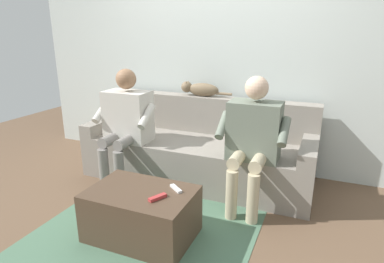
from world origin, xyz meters
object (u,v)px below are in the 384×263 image
(person_right_seated, at_px, (126,120))
(cat_on_backrest, at_px, (200,89))
(couch, at_px, (199,150))
(remote_white, at_px, (176,189))
(person_left_seated, at_px, (253,135))
(coffee_table, at_px, (142,214))
(remote_red, at_px, (158,197))

(person_right_seated, relative_size, cat_on_backrest, 1.99)
(couch, bearing_deg, remote_white, 102.38)
(couch, xyz_separation_m, person_left_seated, (-0.65, 0.39, 0.37))
(coffee_table, relative_size, cat_on_backrest, 1.34)
(person_right_seated, height_order, cat_on_backrest, person_right_seated)
(couch, bearing_deg, cat_on_backrest, -69.12)
(couch, xyz_separation_m, coffee_table, (0.00, 1.20, -0.10))
(remote_red, xyz_separation_m, remote_white, (-0.06, -0.18, -0.00))
(coffee_table, xyz_separation_m, cat_on_backrest, (0.10, -1.47, 0.72))
(couch, height_order, person_left_seated, person_left_seated)
(person_left_seated, height_order, remote_red, person_left_seated)
(remote_red, distance_m, remote_white, 0.19)
(remote_white, bearing_deg, remote_red, -71.03)
(couch, relative_size, person_right_seated, 2.02)
(couch, relative_size, remote_white, 17.22)
(coffee_table, bearing_deg, person_left_seated, -129.09)
(cat_on_backrest, relative_size, remote_white, 4.26)
(cat_on_backrest, bearing_deg, remote_white, 104.16)
(person_right_seated, relative_size, remote_red, 8.44)
(person_left_seated, relative_size, cat_on_backrest, 1.99)
(remote_red, bearing_deg, remote_white, -171.15)
(cat_on_backrest, bearing_deg, couch, 110.88)
(couch, xyz_separation_m, remote_red, (-0.18, 1.25, 0.10))
(person_left_seated, relative_size, person_right_seated, 1.00)
(couch, height_order, coffee_table, couch)
(coffee_table, distance_m, remote_white, 0.33)
(person_left_seated, bearing_deg, cat_on_backrest, -41.31)
(person_right_seated, bearing_deg, remote_white, 142.12)
(person_right_seated, height_order, remote_red, person_right_seated)
(person_left_seated, xyz_separation_m, person_right_seated, (1.31, -0.01, 0.00))
(person_left_seated, xyz_separation_m, remote_white, (0.42, 0.68, -0.27))
(couch, distance_m, coffee_table, 1.20)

